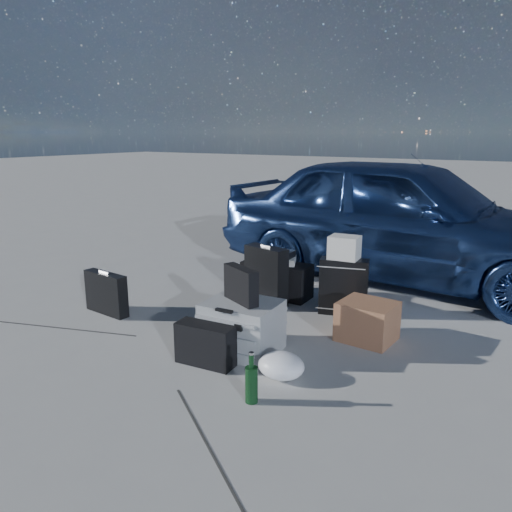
{
  "coord_description": "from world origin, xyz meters",
  "views": [
    {
      "loc": [
        2.29,
        -3.02,
        1.68
      ],
      "look_at": [
        -0.14,
        0.85,
        0.54
      ],
      "focal_mm": 35.0,
      "sensor_mm": 36.0,
      "label": 1
    }
  ],
  "objects_px": {
    "duffel_bag": "(277,280)",
    "green_bottle": "(251,378)",
    "car": "(402,218)",
    "pelican_case": "(242,327)",
    "cardboard_box": "(367,321)",
    "briefcase": "(106,293)",
    "suitcase_right": "(344,287)",
    "suitcase_left": "(266,276)"
  },
  "relations": [
    {
      "from": "duffel_bag",
      "to": "cardboard_box",
      "type": "xyz_separation_m",
      "value": [
        1.2,
        -0.6,
        -0.02
      ]
    },
    {
      "from": "car",
      "to": "cardboard_box",
      "type": "height_order",
      "value": "car"
    },
    {
      "from": "duffel_bag",
      "to": "pelican_case",
      "type": "bearing_deg",
      "value": -72.99
    },
    {
      "from": "pelican_case",
      "to": "suitcase_right",
      "type": "bearing_deg",
      "value": 69.64
    },
    {
      "from": "duffel_bag",
      "to": "cardboard_box",
      "type": "distance_m",
      "value": 1.34
    },
    {
      "from": "cardboard_box",
      "to": "duffel_bag",
      "type": "bearing_deg",
      "value": 153.6
    },
    {
      "from": "duffel_bag",
      "to": "green_bottle",
      "type": "relative_size",
      "value": 2.18
    },
    {
      "from": "suitcase_right",
      "to": "cardboard_box",
      "type": "distance_m",
      "value": 0.63
    },
    {
      "from": "suitcase_right",
      "to": "cardboard_box",
      "type": "xyz_separation_m",
      "value": [
        0.41,
        -0.47,
        -0.1
      ]
    },
    {
      "from": "car",
      "to": "pelican_case",
      "type": "relative_size",
      "value": 7.67
    },
    {
      "from": "suitcase_right",
      "to": "duffel_bag",
      "type": "bearing_deg",
      "value": 154.51
    },
    {
      "from": "suitcase_left",
      "to": "cardboard_box",
      "type": "xyz_separation_m",
      "value": [
        1.16,
        -0.32,
        -0.13
      ]
    },
    {
      "from": "suitcase_left",
      "to": "duffel_bag",
      "type": "bearing_deg",
      "value": 110.47
    },
    {
      "from": "pelican_case",
      "to": "briefcase",
      "type": "bearing_deg",
      "value": 175.15
    },
    {
      "from": "duffel_bag",
      "to": "green_bottle",
      "type": "xyz_separation_m",
      "value": [
        0.93,
        -1.94,
        -0.01
      ]
    },
    {
      "from": "car",
      "to": "briefcase",
      "type": "relative_size",
      "value": 8.36
    },
    {
      "from": "pelican_case",
      "to": "green_bottle",
      "type": "relative_size",
      "value": 1.69
    },
    {
      "from": "pelican_case",
      "to": "cardboard_box",
      "type": "relative_size",
      "value": 1.28
    },
    {
      "from": "suitcase_left",
      "to": "briefcase",
      "type": "bearing_deg",
      "value": -126.05
    },
    {
      "from": "car",
      "to": "pelican_case",
      "type": "distance_m",
      "value": 2.72
    },
    {
      "from": "car",
      "to": "duffel_bag",
      "type": "distance_m",
      "value": 1.68
    },
    {
      "from": "suitcase_left",
      "to": "cardboard_box",
      "type": "bearing_deg",
      "value": -2.78
    },
    {
      "from": "car",
      "to": "suitcase_right",
      "type": "bearing_deg",
      "value": 179.72
    },
    {
      "from": "pelican_case",
      "to": "suitcase_left",
      "type": "bearing_deg",
      "value": 107.25
    },
    {
      "from": "green_bottle",
      "to": "pelican_case",
      "type": "bearing_deg",
      "value": 127.96
    },
    {
      "from": "car",
      "to": "briefcase",
      "type": "xyz_separation_m",
      "value": [
        -2.01,
        -2.61,
        -0.53
      ]
    },
    {
      "from": "pelican_case",
      "to": "suitcase_left",
      "type": "height_order",
      "value": "suitcase_left"
    },
    {
      "from": "suitcase_right",
      "to": "cardboard_box",
      "type": "height_order",
      "value": "suitcase_right"
    },
    {
      "from": "duffel_bag",
      "to": "car",
      "type": "bearing_deg",
      "value": 53.91
    },
    {
      "from": "suitcase_right",
      "to": "duffel_bag",
      "type": "distance_m",
      "value": 0.81
    },
    {
      "from": "cardboard_box",
      "to": "briefcase",
      "type": "bearing_deg",
      "value": -163.06
    },
    {
      "from": "pelican_case",
      "to": "green_bottle",
      "type": "distance_m",
      "value": 0.78
    },
    {
      "from": "car",
      "to": "suitcase_right",
      "type": "height_order",
      "value": "car"
    },
    {
      "from": "duffel_bag",
      "to": "cardboard_box",
      "type": "relative_size",
      "value": 1.65
    },
    {
      "from": "car",
      "to": "duffel_bag",
      "type": "bearing_deg",
      "value": 149.26
    },
    {
      "from": "briefcase",
      "to": "pelican_case",
      "type": "bearing_deg",
      "value": 4.46
    },
    {
      "from": "pelican_case",
      "to": "briefcase",
      "type": "height_order",
      "value": "pelican_case"
    },
    {
      "from": "suitcase_left",
      "to": "cardboard_box",
      "type": "height_order",
      "value": "suitcase_left"
    },
    {
      "from": "car",
      "to": "duffel_bag",
      "type": "xyz_separation_m",
      "value": [
        -0.9,
        -1.31,
        -0.55
      ]
    },
    {
      "from": "pelican_case",
      "to": "suitcase_left",
      "type": "relative_size",
      "value": 0.94
    },
    {
      "from": "car",
      "to": "green_bottle",
      "type": "bearing_deg",
      "value": -175.78
    },
    {
      "from": "pelican_case",
      "to": "green_bottle",
      "type": "xyz_separation_m",
      "value": [
        0.48,
        -0.61,
        -0.04
      ]
    }
  ]
}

